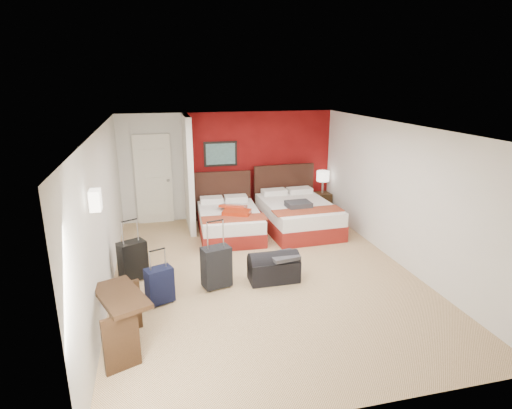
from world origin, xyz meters
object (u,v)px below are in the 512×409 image
object	(u,v)px
bed_right	(298,216)
suitcase_navy	(160,287)
suitcase_black	(133,262)
table_lamp	(323,182)
bed_left	(230,223)
nightstand	(322,203)
desk	(123,322)
duffel_bag	(274,269)
red_suitcase_open	(235,210)
suitcase_charcoal	(216,268)

from	to	relation	value
bed_right	suitcase_navy	size ratio (longest dim) A/B	3.80
suitcase_black	suitcase_navy	size ratio (longest dim) A/B	1.20
suitcase_black	table_lamp	bearing A→B (deg)	3.86
bed_left	nightstand	size ratio (longest dim) A/B	3.44
desk	duffel_bag	bearing A→B (deg)	8.27
duffel_bag	desk	size ratio (longest dim) A/B	0.89
table_lamp	nightstand	bearing A→B (deg)	0.00
red_suitcase_open	desk	distance (m)	4.09
table_lamp	suitcase_navy	distance (m)	5.36
suitcase_navy	desk	distance (m)	1.14
red_suitcase_open	table_lamp	distance (m)	2.62
bed_right	desk	size ratio (longest dim) A/B	2.21
bed_left	red_suitcase_open	world-z (taller)	red_suitcase_open
nightstand	suitcase_charcoal	xyz separation A→B (m)	(-3.11, -3.22, 0.07)
table_lamp	suitcase_charcoal	distance (m)	4.50
table_lamp	suitcase_black	xyz separation A→B (m)	(-4.42, -2.64, -0.48)
red_suitcase_open	nightstand	world-z (taller)	red_suitcase_open
bed_left	suitcase_black	bearing A→B (deg)	-136.21
red_suitcase_open	suitcase_charcoal	bearing A→B (deg)	-83.74
bed_right	suitcase_navy	bearing A→B (deg)	-142.06
suitcase_navy	nightstand	bearing A→B (deg)	20.18
bed_right	nightstand	size ratio (longest dim) A/B	3.89
bed_right	suitcase_black	distance (m)	3.84
desk	bed_left	bearing A→B (deg)	39.18
suitcase_charcoal	duffel_bag	size ratio (longest dim) A/B	0.80
red_suitcase_open	suitcase_black	bearing A→B (deg)	-117.27
suitcase_charcoal	duffel_bag	distance (m)	0.96
suitcase_black	duffel_bag	distance (m)	2.33
red_suitcase_open	duffel_bag	size ratio (longest dim) A/B	0.93
bed_right	suitcase_charcoal	bearing A→B (deg)	-135.75
red_suitcase_open	desk	xyz separation A→B (m)	(-2.06, -3.52, -0.21)
suitcase_navy	table_lamp	bearing A→B (deg)	20.18
suitcase_black	suitcase_charcoal	size ratio (longest dim) A/B	0.98
bed_left	suitcase_charcoal	xyz separation A→B (m)	(-0.62, -2.27, 0.06)
bed_right	table_lamp	xyz separation A→B (m)	(0.96, 0.96, 0.49)
bed_left	bed_right	size ratio (longest dim) A/B	0.89
red_suitcase_open	duffel_bag	distance (m)	2.21
bed_right	table_lamp	world-z (taller)	table_lamp
bed_left	table_lamp	world-z (taller)	table_lamp
table_lamp	duffel_bag	xyz separation A→B (m)	(-2.16, -3.21, -0.59)
bed_left	suitcase_charcoal	distance (m)	2.35
red_suitcase_open	desk	size ratio (longest dim) A/B	0.83
duffel_bag	desk	distance (m)	2.68
suitcase_charcoal	desk	bearing A→B (deg)	-149.82
suitcase_black	suitcase_navy	xyz separation A→B (m)	(0.41, -0.89, -0.05)
bed_left	table_lamp	size ratio (longest dim) A/B	3.29
nightstand	suitcase_black	xyz separation A→B (m)	(-4.42, -2.64, 0.06)
bed_right	red_suitcase_open	size ratio (longest dim) A/B	2.68
suitcase_charcoal	suitcase_navy	world-z (taller)	suitcase_charcoal
bed_right	suitcase_black	bearing A→B (deg)	-156.26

